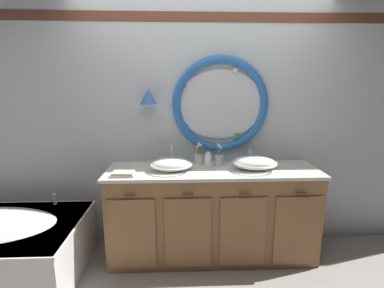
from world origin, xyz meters
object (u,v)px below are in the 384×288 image
Objects in this scene: sink_basin_right at (255,163)px; soap_dispenser at (208,160)px; sink_basin_left at (171,164)px; folded_hand_towel at (123,174)px; toothbrush_holder_left at (199,158)px; toothbrush_holder_right at (219,159)px.

sink_basin_right is 0.45m from soap_dispenser.
sink_basin_left is 0.45m from folded_hand_towel.
toothbrush_holder_left is at bearing 38.44° from sink_basin_left.
sink_basin_left is at bearing -165.45° from soap_dispenser.
soap_dispenser is 0.79× the size of folded_hand_towel.
toothbrush_holder_right is at bearing -19.20° from toothbrush_holder_left.
soap_dispenser is (-0.12, -0.05, 0.01)m from toothbrush_holder_right.
sink_basin_left is 0.95× the size of sink_basin_right.
sink_basin_right is at bearing -22.51° from toothbrush_holder_left.
sink_basin_left is 0.37m from soap_dispenser.
toothbrush_holder_left is at bearing 27.48° from folded_hand_towel.
soap_dispenser is at bearing 14.55° from sink_basin_left.
sink_basin_right reaches higher than folded_hand_towel.
soap_dispenser reaches higher than sink_basin_left.
sink_basin_left is 1.99× the size of folded_hand_towel.
soap_dispenser reaches higher than sink_basin_right.
folded_hand_towel is at bearing -173.21° from sink_basin_right.
toothbrush_holder_right is 0.94m from folded_hand_towel.
soap_dispenser reaches higher than folded_hand_towel.
sink_basin_right is at bearing -11.88° from soap_dispenser.
toothbrush_holder_right reaches higher than soap_dispenser.
folded_hand_towel is at bearing -163.04° from soap_dispenser.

